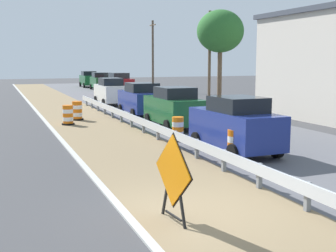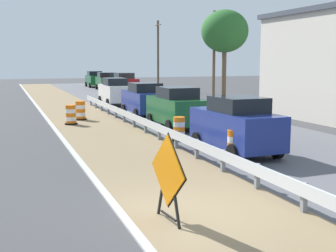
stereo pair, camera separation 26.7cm
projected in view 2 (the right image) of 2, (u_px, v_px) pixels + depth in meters
ground_plane at (181, 214)px, 10.23m from camera, size 160.00×160.00×0.00m
median_dirt_strip at (214, 210)px, 10.51m from camera, size 4.08×120.00×0.01m
curb_near_edge at (125, 221)px, 9.78m from camera, size 0.20×120.00×0.11m
guardrail_median at (302, 191)px, 10.26m from camera, size 0.18×54.78×0.71m
warning_sign_diamond at (168, 174)px, 9.61m from camera, size 0.21×1.66×1.97m
traffic_barrel_nearest at (235, 147)px, 15.55m from camera, size 0.68×0.68×1.10m
traffic_barrel_close at (179, 130)px, 19.43m from camera, size 0.63×0.63×1.05m
traffic_barrel_mid at (71, 116)px, 24.42m from camera, size 0.70×0.70×1.07m
traffic_barrel_far at (80, 111)px, 26.34m from camera, size 0.71×0.71×1.10m
car_lead_near_lane at (115, 92)px, 35.02m from camera, size 1.93×4.33×2.12m
car_trailing_near_lane at (106, 81)px, 53.11m from camera, size 2.14×4.36×2.06m
car_lead_far_lane at (236, 125)px, 16.80m from camera, size 2.13×4.32×2.14m
car_mid_far_lane at (95, 79)px, 58.82m from camera, size 2.13×4.57×2.08m
car_trailing_far_lane at (176, 108)px, 23.10m from camera, size 2.07×4.35×2.13m
car_distant_a at (125, 84)px, 45.56m from camera, size 2.04×4.80×2.23m
car_distant_b at (145, 99)px, 28.17m from camera, size 2.12×4.27×2.09m
utility_pole_mid at (214, 55)px, 36.59m from camera, size 0.24×1.80×7.45m
utility_pole_far at (158, 55)px, 50.38m from camera, size 0.24×1.80×7.87m
tree_roadside at (225, 32)px, 35.47m from camera, size 3.73×3.73×7.45m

